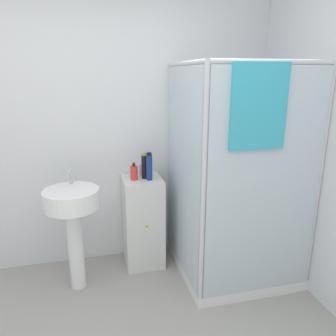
# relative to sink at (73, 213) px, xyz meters

# --- Properties ---
(wall_back) EXTENTS (6.40, 0.06, 2.50)m
(wall_back) POSITION_rel_sink_xyz_m (0.21, 0.47, 0.57)
(wall_back) COLOR silver
(wall_back) RESTS_ON ground_plane
(shower_enclosure) EXTENTS (0.98, 1.01, 1.86)m
(shower_enclosure) POSITION_rel_sink_xyz_m (1.33, -0.13, -0.20)
(shower_enclosure) COLOR white
(shower_enclosure) RESTS_ON ground_plane
(vanity_cabinet) EXTENTS (0.35, 0.40, 0.85)m
(vanity_cabinet) POSITION_rel_sink_xyz_m (0.61, 0.25, -0.25)
(vanity_cabinet) COLOR silver
(vanity_cabinet) RESTS_ON ground_plane
(sink) EXTENTS (0.44, 0.44, 1.01)m
(sink) POSITION_rel_sink_xyz_m (0.00, 0.00, 0.00)
(sink) COLOR white
(sink) RESTS_ON ground_plane
(soap_dispenser) EXTENTS (0.07, 0.07, 0.16)m
(soap_dispenser) POSITION_rel_sink_xyz_m (0.54, 0.22, 0.24)
(soap_dispenser) COLOR red
(soap_dispenser) RESTS_ON vanity_cabinet
(shampoo_bottle_tall_black) EXTENTS (0.05, 0.05, 0.24)m
(shampoo_bottle_tall_black) POSITION_rel_sink_xyz_m (0.63, 0.24, 0.29)
(shampoo_bottle_tall_black) COLOR black
(shampoo_bottle_tall_black) RESTS_ON vanity_cabinet
(shampoo_bottle_blue) EXTENTS (0.05, 0.05, 0.25)m
(shampoo_bottle_blue) POSITION_rel_sink_xyz_m (0.67, 0.19, 0.29)
(shampoo_bottle_blue) COLOR navy
(shampoo_bottle_blue) RESTS_ON vanity_cabinet
(lotion_bottle_white) EXTENTS (0.05, 0.05, 0.14)m
(lotion_bottle_white) POSITION_rel_sink_xyz_m (0.63, 0.33, 0.23)
(lotion_bottle_white) COLOR #B299C6
(lotion_bottle_white) RESTS_ON vanity_cabinet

